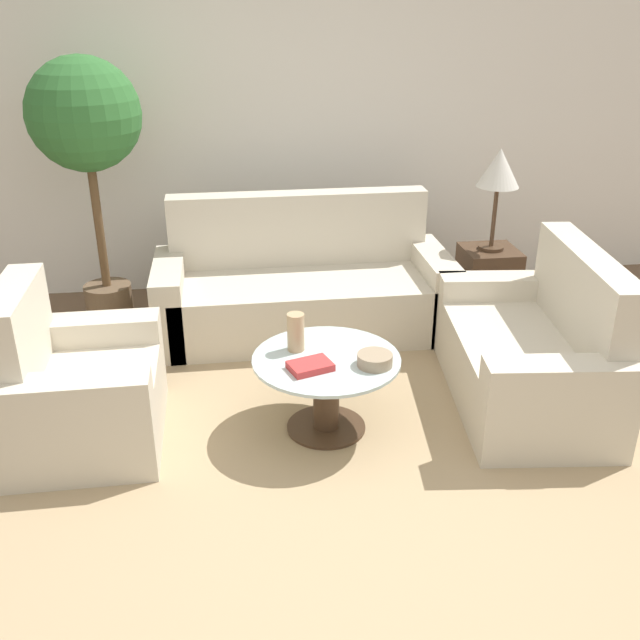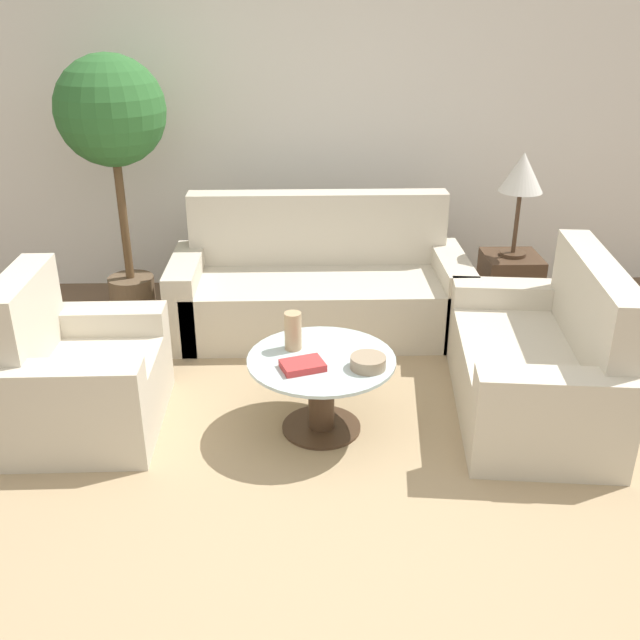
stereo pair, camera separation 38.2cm
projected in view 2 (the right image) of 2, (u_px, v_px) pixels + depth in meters
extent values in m
plane|color=brown|center=(308.00, 514.00, 3.30)|extent=(14.00, 14.00, 0.00)
cube|color=white|center=(301.00, 122.00, 5.48)|extent=(10.00, 0.06, 2.60)
cube|color=tan|center=(321.00, 428.00, 3.95)|extent=(3.54, 3.52, 0.01)
cube|color=beige|center=(319.00, 305.00, 5.02)|extent=(1.84, 0.82, 0.41)
cube|color=beige|center=(318.00, 255.00, 5.20)|extent=(1.84, 0.18, 0.93)
cube|color=beige|center=(188.00, 297.00, 4.96)|extent=(0.20, 0.82, 0.56)
cube|color=beige|center=(450.00, 294.00, 5.01)|extent=(0.20, 0.82, 0.56)
cube|color=beige|center=(91.00, 392.00, 3.91)|extent=(0.76, 0.72, 0.41)
cube|color=beige|center=(30.00, 354.00, 3.80)|extent=(0.19, 0.71, 0.89)
cube|color=beige|center=(71.00, 416.00, 3.56)|extent=(0.76, 0.21, 0.56)
cube|color=beige|center=(104.00, 351.00, 4.21)|extent=(0.76, 0.21, 0.56)
cube|color=beige|center=(528.00, 378.00, 4.05)|extent=(0.90, 1.26, 0.41)
cube|color=beige|center=(588.00, 341.00, 3.93)|extent=(0.30, 1.19, 0.91)
cube|color=beige|center=(512.00, 323.00, 4.56)|extent=(0.79, 0.28, 0.56)
cube|color=beige|center=(552.00, 424.00, 3.49)|extent=(0.79, 0.28, 0.56)
cylinder|color=#422D1E|center=(321.00, 427.00, 3.95)|extent=(0.44, 0.44, 0.02)
cylinder|color=#422D1E|center=(321.00, 396.00, 3.87)|extent=(0.14, 0.14, 0.42)
cylinder|color=#B2C6C6|center=(321.00, 360.00, 3.77)|extent=(0.79, 0.79, 0.02)
cube|color=#422D1E|center=(508.00, 292.00, 5.05)|extent=(0.38, 0.38, 0.55)
cylinder|color=#422D1E|center=(513.00, 254.00, 4.93)|extent=(0.18, 0.18, 0.02)
cylinder|color=#422D1E|center=(517.00, 222.00, 4.83)|extent=(0.03, 0.03, 0.42)
cone|color=beige|center=(522.00, 172.00, 4.69)|extent=(0.29, 0.29, 0.26)
cylinder|color=brown|center=(133.00, 296.00, 5.31)|extent=(0.33, 0.33, 0.30)
cylinder|color=brown|center=(123.00, 212.00, 5.04)|extent=(0.06, 0.06, 0.99)
sphere|color=#2D662D|center=(111.00, 111.00, 4.75)|extent=(0.74, 0.74, 0.74)
cylinder|color=tan|center=(293.00, 331.00, 3.83)|extent=(0.09, 0.09, 0.21)
cylinder|color=gray|center=(368.00, 362.00, 3.66)|extent=(0.18, 0.18, 0.06)
cube|color=#BC3333|center=(303.00, 365.00, 3.66)|extent=(0.25, 0.21, 0.04)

